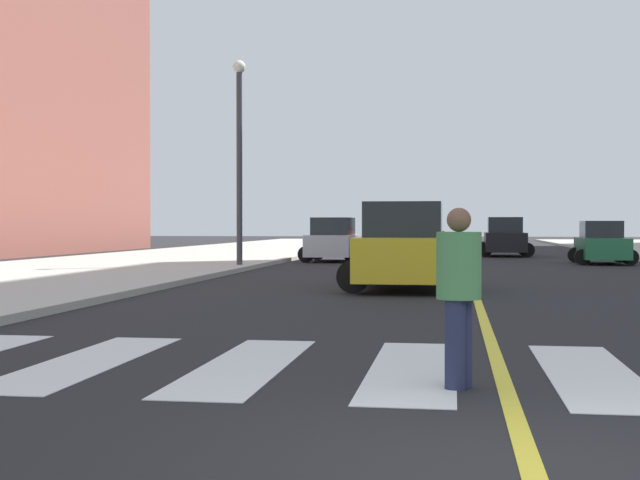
{
  "coord_description": "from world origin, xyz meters",
  "views": [
    {
      "loc": [
        -0.49,
        -5.28,
        1.52
      ],
      "look_at": [
        -5.3,
        26.57,
        0.97
      ],
      "focal_mm": 49.57,
      "sensor_mm": 36.0,
      "label": 1
    }
  ],
  "objects_px": {
    "car_red_third": "(424,236)",
    "pedestrian_crossing": "(459,289)",
    "car_black_fourth": "(505,238)",
    "car_yellow_second": "(404,249)",
    "street_lamp": "(239,144)",
    "car_silver_fifth": "(334,241)",
    "car_green_nearest": "(602,244)"
  },
  "relations": [
    {
      "from": "car_yellow_second",
      "to": "street_lamp",
      "type": "relative_size",
      "value": 0.65
    },
    {
      "from": "car_black_fourth",
      "to": "pedestrian_crossing",
      "type": "distance_m",
      "value": 35.44
    },
    {
      "from": "car_red_third",
      "to": "pedestrian_crossing",
      "type": "bearing_deg",
      "value": -90.46
    },
    {
      "from": "car_red_third",
      "to": "car_black_fourth",
      "type": "relative_size",
      "value": 1.07
    },
    {
      "from": "car_yellow_second",
      "to": "car_silver_fifth",
      "type": "relative_size",
      "value": 1.11
    },
    {
      "from": "car_red_third",
      "to": "pedestrian_crossing",
      "type": "relative_size",
      "value": 2.71
    },
    {
      "from": "car_green_nearest",
      "to": "car_red_third",
      "type": "bearing_deg",
      "value": -57.82
    },
    {
      "from": "car_red_third",
      "to": "car_black_fourth",
      "type": "bearing_deg",
      "value": -47.67
    },
    {
      "from": "car_black_fourth",
      "to": "car_silver_fifth",
      "type": "relative_size",
      "value": 1.03
    },
    {
      "from": "car_yellow_second",
      "to": "pedestrian_crossing",
      "type": "bearing_deg",
      "value": -84.36
    },
    {
      "from": "car_green_nearest",
      "to": "car_red_third",
      "type": "xyz_separation_m",
      "value": [
        -7.28,
        12.05,
        0.15
      ]
    },
    {
      "from": "car_red_third",
      "to": "car_silver_fifth",
      "type": "distance_m",
      "value": 11.8
    },
    {
      "from": "car_black_fourth",
      "to": "car_silver_fifth",
      "type": "xyz_separation_m",
      "value": [
        -7.39,
        -7.29,
        -0.03
      ]
    },
    {
      "from": "pedestrian_crossing",
      "to": "street_lamp",
      "type": "height_order",
      "value": "street_lamp"
    },
    {
      "from": "car_black_fourth",
      "to": "car_silver_fifth",
      "type": "bearing_deg",
      "value": 45.51
    },
    {
      "from": "car_green_nearest",
      "to": "car_black_fourth",
      "type": "xyz_separation_m",
      "value": [
        -3.24,
        8.03,
        0.1
      ]
    },
    {
      "from": "car_green_nearest",
      "to": "street_lamp",
      "type": "bearing_deg",
      "value": 25.98
    },
    {
      "from": "street_lamp",
      "to": "car_red_third",
      "type": "bearing_deg",
      "value": 72.47
    },
    {
      "from": "car_black_fourth",
      "to": "car_silver_fifth",
      "type": "height_order",
      "value": "car_black_fourth"
    },
    {
      "from": "car_black_fourth",
      "to": "car_red_third",
      "type": "bearing_deg",
      "value": -43.98
    },
    {
      "from": "car_yellow_second",
      "to": "street_lamp",
      "type": "height_order",
      "value": "street_lamp"
    },
    {
      "from": "car_silver_fifth",
      "to": "street_lamp",
      "type": "relative_size",
      "value": 0.59
    },
    {
      "from": "car_red_third",
      "to": "car_black_fourth",
      "type": "height_order",
      "value": "car_red_third"
    },
    {
      "from": "car_yellow_second",
      "to": "car_silver_fifth",
      "type": "bearing_deg",
      "value": 103.92
    },
    {
      "from": "car_green_nearest",
      "to": "car_silver_fifth",
      "type": "xyz_separation_m",
      "value": [
        -10.64,
        0.74,
        0.07
      ]
    },
    {
      "from": "car_yellow_second",
      "to": "car_green_nearest",
      "type": "bearing_deg",
      "value": 65.33
    },
    {
      "from": "street_lamp",
      "to": "car_black_fourth",
      "type": "bearing_deg",
      "value": 55.28
    },
    {
      "from": "car_red_third",
      "to": "street_lamp",
      "type": "distance_m",
      "value": 19.28
    },
    {
      "from": "car_yellow_second",
      "to": "street_lamp",
      "type": "bearing_deg",
      "value": 125.34
    },
    {
      "from": "car_black_fourth",
      "to": "street_lamp",
      "type": "xyz_separation_m",
      "value": [
        -9.75,
        -14.08,
        3.43
      ]
    },
    {
      "from": "car_red_third",
      "to": "car_silver_fifth",
      "type": "bearing_deg",
      "value": -109.31
    },
    {
      "from": "car_green_nearest",
      "to": "car_black_fourth",
      "type": "distance_m",
      "value": 8.66
    }
  ]
}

